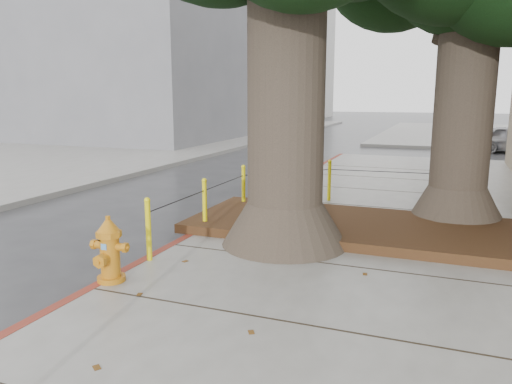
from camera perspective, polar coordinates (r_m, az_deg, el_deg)
ground at (r=5.81m, az=-2.38°, el=-14.97°), size 140.00×140.00×0.00m
sidewalk_opposite at (r=21.99m, az=-26.10°, el=3.52°), size 14.00×60.00×0.15m
curb_red at (r=8.71m, az=-7.90°, el=-5.51°), size 0.14×26.00×0.16m
planter_bed at (r=9.06m, az=12.91°, el=-4.02°), size 6.40×2.60×0.16m
building_far_grey at (r=31.96m, az=-11.79°, el=17.09°), size 12.00×16.00×12.00m
building_far_white at (r=53.54m, az=0.26°, el=16.42°), size 12.00×18.00×15.00m
bollard_ring at (r=9.80m, az=3.19°, el=-0.01°), size 3.79×5.39×0.95m
fire_hydrant at (r=6.76m, az=-16.40°, el=-6.35°), size 0.46×0.41×0.88m
car_dark at (r=26.79m, az=-9.98°, el=6.70°), size 1.97×4.04×1.13m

